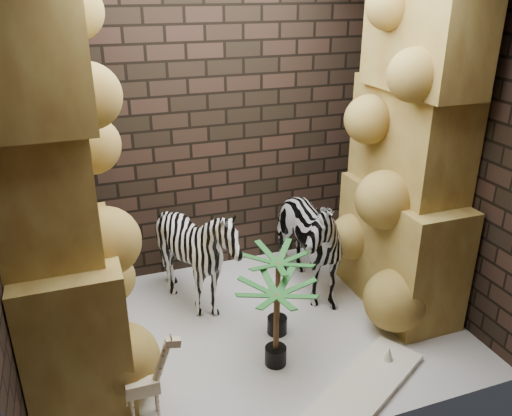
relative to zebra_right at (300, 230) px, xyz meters
name	(u,v)px	position (x,y,z in m)	size (l,w,h in m)	color
floor	(252,330)	(-0.63, -0.45, -0.66)	(3.50, 3.50, 0.00)	silver
wall_back	(208,126)	(-0.63, 0.80, 0.84)	(3.50, 3.50, 0.00)	black
wall_front	(328,235)	(-0.63, -1.70, 0.84)	(3.50, 3.50, 0.00)	black
wall_right	(444,143)	(1.12, -0.45, 0.84)	(3.00, 3.00, 0.00)	black
rock_pillar_left	(54,188)	(-2.03, -0.45, 0.84)	(0.68, 1.30, 3.00)	tan
rock_pillar_right	(412,147)	(0.79, -0.45, 0.84)	(0.58, 1.25, 3.00)	tan
zebra_right	(300,230)	(0.00, 0.00, 0.00)	(0.60, 1.11, 1.32)	white
zebra_left	(198,260)	(-0.97, 0.03, -0.16)	(0.89, 1.10, 1.00)	white
giraffe_toy	(142,379)	(-1.65, -1.12, -0.33)	(0.34, 0.11, 0.66)	beige
palm_front	(278,294)	(-0.44, -0.55, -0.27)	(0.36, 0.36, 0.78)	#154722
palm_back	(276,325)	(-0.60, -0.91, -0.29)	(0.36, 0.36, 0.73)	#154722
surfboard	(352,401)	(-0.25, -1.50, -0.63)	(1.55, 0.38, 0.05)	white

